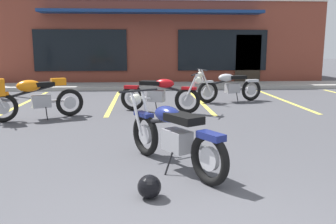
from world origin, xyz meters
name	(u,v)px	position (x,y,z in m)	size (l,w,h in m)	color
ground_plane	(167,138)	(0.00, 3.80, 0.00)	(80.00, 80.00, 0.00)	#47474C
sidewalk_kerb	(154,86)	(0.00, 11.78, 0.07)	(22.00, 1.80, 0.14)	#A8A59E
brick_storefront_building	(151,41)	(0.00, 15.76, 1.90)	(14.92, 6.62, 3.79)	brown
painted_stall_lines	(157,101)	(0.00, 8.18, 0.00)	(12.92, 4.80, 0.01)	#DBCC4C
motorcycle_foreground_classic	(173,134)	(-0.03, 2.22, 0.46)	(1.33, 1.88, 0.98)	black
motorcycle_red_sportbike	(229,86)	(2.12, 7.94, 0.46)	(2.07, 0.91, 0.98)	black
motorcycle_black_cruiser	(32,96)	(-2.88, 5.67, 0.53)	(1.96, 1.19, 0.98)	black
motorcycle_blue_standard	(160,94)	(0.01, 6.41, 0.46)	(2.01, 1.05, 0.98)	black
helmet_on_pavement	(149,187)	(-0.36, 1.25, 0.13)	(0.26, 0.26, 0.26)	black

